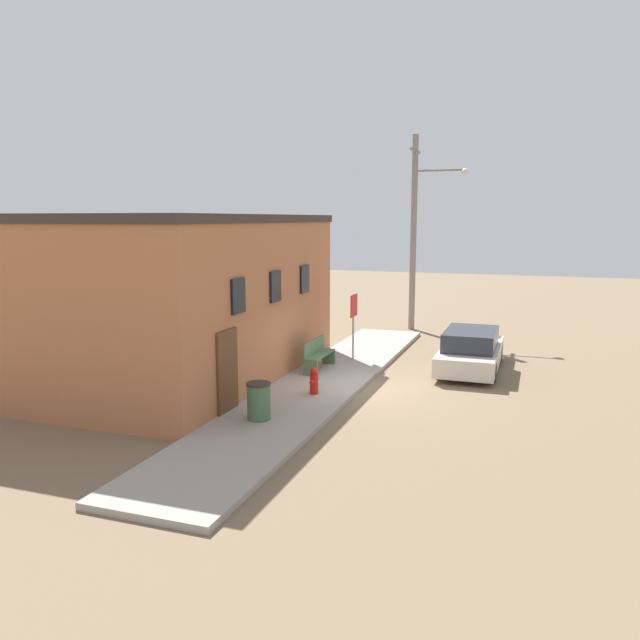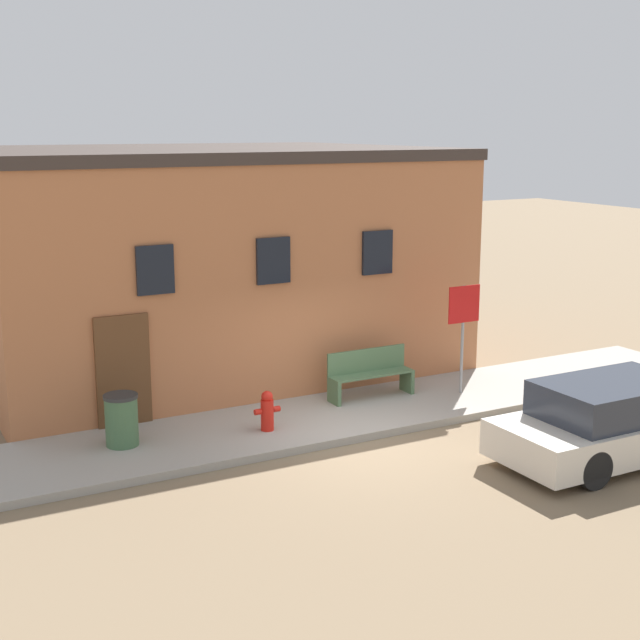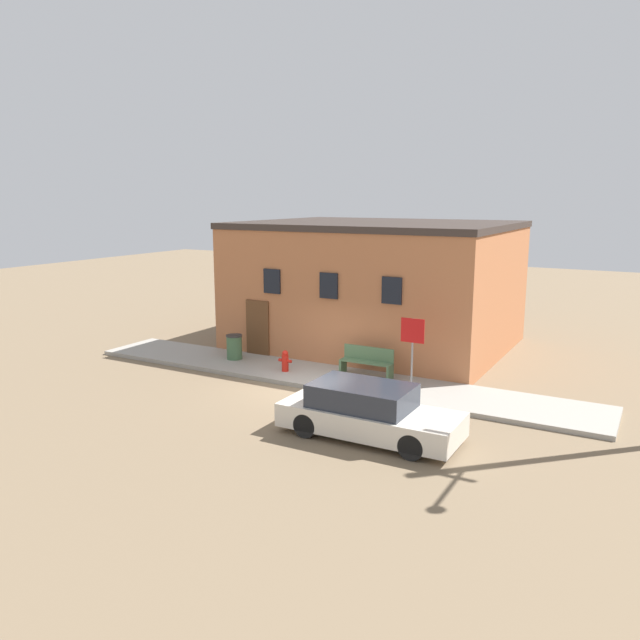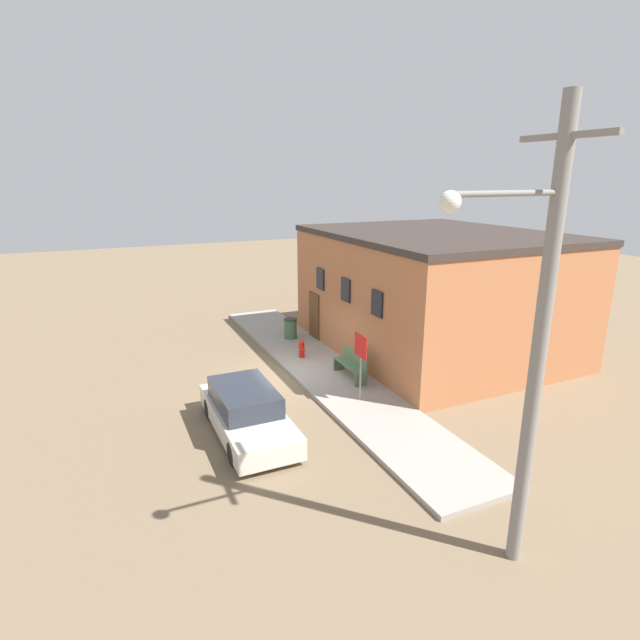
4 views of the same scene
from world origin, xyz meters
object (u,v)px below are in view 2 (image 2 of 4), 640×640
Objects in this scene: trash_bin at (122,420)px; parked_car at (619,421)px; bench at (370,373)px; fire_hydrant at (267,411)px; stop_sign at (463,317)px.

trash_bin is 0.20× the size of parked_car.
bench is 5.20m from trash_bin.
fire_hydrant is 2.81m from bench.
bench reaches higher than trash_bin.
stop_sign is 2.47× the size of trash_bin.
stop_sign reaches higher than bench.
bench is 1.99× the size of trash_bin.
stop_sign is (4.49, 0.20, 1.22)m from fire_hydrant.
bench is at bearing 3.87° from trash_bin.
trash_bin is (-2.52, 0.49, 0.09)m from fire_hydrant.
parked_car reaches higher than trash_bin.
parked_car is (4.81, -3.70, 0.14)m from fire_hydrant.
fire_hydrant is 0.81× the size of trash_bin.
trash_bin is at bearing 168.94° from fire_hydrant.
trash_bin is (-5.19, -0.35, -0.04)m from bench.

